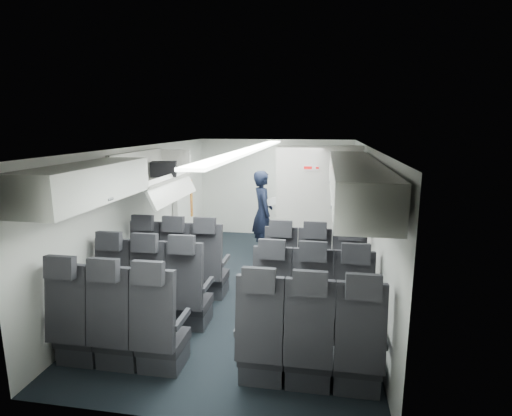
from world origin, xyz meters
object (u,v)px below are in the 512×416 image
(seat_row_mid, at_px, (231,299))
(flight_attendant, at_px, (263,213))
(seat_row_front, at_px, (245,273))
(seat_row_rear, at_px, (210,338))
(galley_unit, at_px, (318,197))
(boarding_door, at_px, (184,203))
(carry_on_bag, at_px, (164,169))

(seat_row_mid, relative_size, flight_attendant, 2.05)
(seat_row_front, height_order, seat_row_rear, same)
(galley_unit, height_order, flight_attendant, galley_unit)
(seat_row_mid, height_order, galley_unit, galley_unit)
(boarding_door, height_order, flight_attendant, boarding_door)
(seat_row_front, bearing_deg, galley_unit, 73.72)
(seat_row_front, bearing_deg, carry_on_bag, 158.43)
(seat_row_rear, relative_size, galley_unit, 1.75)
(seat_row_front, relative_size, seat_row_rear, 1.00)
(galley_unit, bearing_deg, boarding_door, -155.72)
(seat_row_rear, distance_m, carry_on_bag, 3.05)
(seat_row_mid, xyz_separation_m, flight_attendant, (-0.07, 2.99, 0.41))
(seat_row_mid, xyz_separation_m, seat_row_rear, (0.00, -0.90, 0.00))
(seat_row_mid, bearing_deg, galley_unit, 77.12)
(seat_row_front, distance_m, galley_unit, 3.43)
(boarding_door, relative_size, flight_attendant, 1.15)
(seat_row_mid, relative_size, seat_row_rear, 1.00)
(seat_row_front, xyz_separation_m, boarding_door, (-1.64, 2.09, 0.55))
(seat_row_mid, bearing_deg, seat_row_rear, -90.00)
(seat_row_mid, bearing_deg, seat_row_front, 90.00)
(seat_row_rear, xyz_separation_m, flight_attendant, (-0.07, 3.89, 0.41))
(seat_row_front, bearing_deg, flight_attendant, 91.86)
(seat_row_front, relative_size, carry_on_bag, 8.74)
(seat_row_front, xyz_separation_m, flight_attendant, (-0.07, 2.09, 0.41))
(seat_row_mid, relative_size, carry_on_bag, 8.74)
(boarding_door, distance_m, carry_on_bag, 1.78)
(seat_row_front, relative_size, flight_attendant, 2.05)
(boarding_door, bearing_deg, carry_on_bag, -80.25)
(seat_row_front, height_order, carry_on_bag, carry_on_bag)
(seat_row_rear, distance_m, galley_unit, 5.17)
(seat_row_front, bearing_deg, seat_row_rear, -90.00)
(galley_unit, xyz_separation_m, flight_attendant, (-1.02, -1.16, -0.14))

